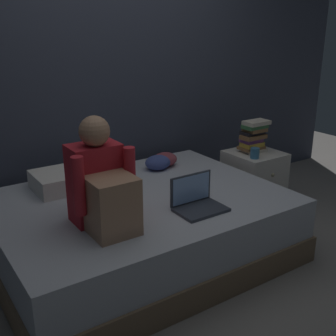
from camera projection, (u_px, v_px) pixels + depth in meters
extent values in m
plane|color=gray|center=(187.00, 266.00, 2.97)|extent=(8.00, 8.00, 0.00)
cube|color=#383D4C|center=(103.00, 57.00, 3.47)|extent=(5.60, 0.10, 2.70)
cube|color=#7A6047|center=(141.00, 244.00, 3.07)|extent=(2.00, 1.50, 0.19)
cube|color=#B2B7C1|center=(140.00, 215.00, 3.00)|extent=(1.96, 1.46, 0.28)
cube|color=beige|center=(253.00, 180.00, 3.85)|extent=(0.44, 0.44, 0.53)
sphere|color=gray|center=(273.00, 175.00, 3.64)|extent=(0.04, 0.04, 0.04)
cube|color=#B21E28|center=(95.00, 183.00, 2.54)|extent=(0.30, 0.20, 0.48)
sphere|color=#A87C5E|center=(94.00, 131.00, 2.41)|extent=(0.18, 0.18, 0.18)
cube|color=#A87C5E|center=(112.00, 206.00, 2.39)|extent=(0.26, 0.24, 0.34)
cylinder|color=#B21E28|center=(79.00, 186.00, 2.32)|extent=(0.07, 0.07, 0.34)
cylinder|color=#B21E28|center=(130.00, 175.00, 2.49)|extent=(0.07, 0.07, 0.34)
cube|color=#333842|center=(201.00, 210.00, 2.72)|extent=(0.32, 0.22, 0.02)
cube|color=#333842|center=(191.00, 188.00, 2.78)|extent=(0.32, 0.01, 0.20)
cube|color=#8CB2EA|center=(191.00, 189.00, 2.77)|extent=(0.29, 0.00, 0.18)
cube|color=silver|center=(73.00, 178.00, 3.12)|extent=(0.56, 0.36, 0.13)
cube|color=beige|center=(254.00, 150.00, 3.78)|extent=(0.21, 0.13, 0.02)
cube|color=brown|center=(251.00, 147.00, 3.77)|extent=(0.22, 0.14, 0.03)
cube|color=gold|center=(252.00, 144.00, 3.75)|extent=(0.19, 0.12, 0.04)
cube|color=#703D84|center=(251.00, 140.00, 3.75)|extent=(0.18, 0.13, 0.04)
cube|color=brown|center=(253.00, 137.00, 3.72)|extent=(0.23, 0.12, 0.03)
cube|color=black|center=(252.00, 133.00, 3.73)|extent=(0.20, 0.12, 0.03)
cube|color=brown|center=(255.00, 130.00, 3.72)|extent=(0.18, 0.14, 0.03)
cube|color=#387042|center=(255.00, 126.00, 3.70)|extent=(0.22, 0.13, 0.03)
cube|color=beige|center=(257.00, 123.00, 3.69)|extent=(0.23, 0.14, 0.03)
cylinder|color=teal|center=(255.00, 153.00, 3.58)|extent=(0.08, 0.08, 0.09)
ellipsoid|color=#8E3D47|center=(165.00, 159.00, 3.56)|extent=(0.21, 0.18, 0.12)
ellipsoid|color=#3D4C8E|center=(158.00, 162.00, 3.48)|extent=(0.22, 0.19, 0.12)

